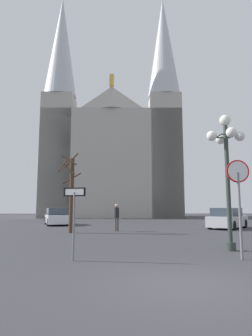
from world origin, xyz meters
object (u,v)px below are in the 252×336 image
(parked_car_far_white, at_px, (57,217))
(cathedral, at_px, (112,147))
(parked_car_near_silver, at_px, (227,219))
(bare_tree, at_px, (71,191))
(stop_sign, at_px, (239,190))
(street_lamp, at_px, (227,155))
(one_way_arrow_sign, at_px, (74,212))
(pedestrian_walking, at_px, (117,214))

(parked_car_far_white, bearing_deg, cathedral, 75.69)
(parked_car_near_silver, bearing_deg, parked_car_far_white, 160.78)
(bare_tree, relative_size, parked_car_far_white, 1.10)
(stop_sign, bearing_deg, parked_car_far_white, 118.13)
(stop_sign, height_order, parked_car_near_silver, stop_sign)
(stop_sign, xyz_separation_m, parked_car_near_silver, (4.28, 12.31, -1.42))
(street_lamp, bearing_deg, stop_sign, -101.35)
(one_way_arrow_sign, bearing_deg, pedestrian_walking, 82.88)
(parked_car_near_silver, xyz_separation_m, pedestrian_walking, (-8.10, -2.03, 0.38))
(parked_car_near_silver, height_order, parked_car_far_white, parked_car_near_silver)
(one_way_arrow_sign, bearing_deg, bare_tree, 99.56)
(cathedral, distance_m, one_way_arrow_sign, 35.98)
(street_lamp, bearing_deg, one_way_arrow_sign, -161.79)
(bare_tree, height_order, pedestrian_walking, bare_tree)
(cathedral, relative_size, one_way_arrow_sign, 15.84)
(pedestrian_walking, bearing_deg, cathedral, 91.65)
(parked_car_far_white, bearing_deg, one_way_arrow_sign, -76.85)
(cathedral, height_order, parked_car_far_white, cathedral)
(one_way_arrow_sign, relative_size, bare_tree, 0.43)
(street_lamp, bearing_deg, pedestrian_walking, 116.17)
(pedestrian_walking, bearing_deg, parked_car_near_silver, 14.11)
(bare_tree, distance_m, pedestrian_walking, 3.39)
(one_way_arrow_sign, distance_m, parked_car_near_silver, 15.51)
(cathedral, bearing_deg, one_way_arrow_sign, -90.95)
(cathedral, xyz_separation_m, one_way_arrow_sign, (-0.58, -34.80, -9.15))
(stop_sign, xyz_separation_m, bare_tree, (-6.64, 9.10, 0.43))
(one_way_arrow_sign, xyz_separation_m, parked_car_far_white, (-3.97, 16.98, -0.74))
(cathedral, height_order, stop_sign, cathedral)
(stop_sign, bearing_deg, one_way_arrow_sign, -179.81)
(cathedral, distance_m, parked_car_far_white, 20.88)
(one_way_arrow_sign, height_order, pedestrian_walking, one_way_arrow_sign)
(bare_tree, bearing_deg, pedestrian_walking, 22.57)
(bare_tree, distance_m, parked_car_far_white, 8.44)
(parked_car_near_silver, distance_m, parked_car_far_white, 14.14)
(street_lamp, bearing_deg, cathedral, 98.42)
(cathedral, relative_size, bare_tree, 6.85)
(one_way_arrow_sign, bearing_deg, parked_car_near_silver, 52.72)
(one_way_arrow_sign, bearing_deg, street_lamp, 18.21)
(one_way_arrow_sign, relative_size, parked_car_far_white, 0.47)
(parked_car_far_white, bearing_deg, bare_tree, -72.81)
(cathedral, xyz_separation_m, pedestrian_walking, (0.71, -24.51, -9.50))
(stop_sign, bearing_deg, street_lamp, 78.65)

